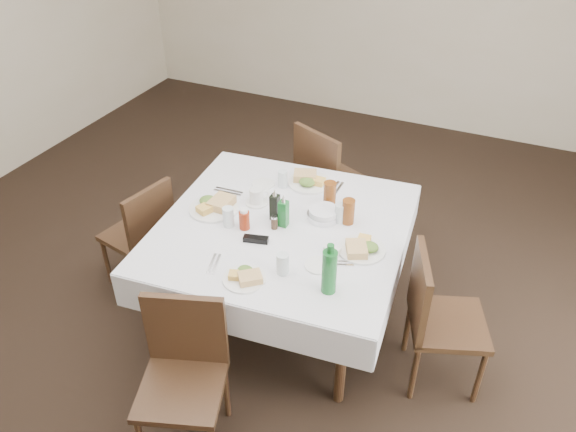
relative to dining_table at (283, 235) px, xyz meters
The scene contains 33 objects.
ground_plane 0.74m from the dining_table, 134.02° to the right, with size 7.00×7.00×0.00m, color black.
room_shell 1.05m from the dining_table, 134.02° to the right, with size 6.04×7.04×2.80m.
dining_table is the anchor object (origin of this frame).
chair_north 0.98m from the dining_table, 94.94° to the left, with size 0.60×0.60×0.95m.
chair_south 0.99m from the dining_table, 95.83° to the right, with size 0.53×0.53×0.87m.
chair_east 0.99m from the dining_table, ahead, with size 0.53×0.53×0.88m.
chair_west 1.02m from the dining_table, behind, with size 0.47×0.47×0.83m.
meal_north 0.51m from the dining_table, 94.32° to the left, with size 0.29×0.29×0.06m.
meal_south 0.53m from the dining_table, 87.00° to the right, with size 0.23×0.23×0.05m.
meal_east 0.52m from the dining_table, ahead, with size 0.27×0.27×0.06m.
meal_west 0.47m from the dining_table, behind, with size 0.31×0.31×0.07m.
side_plate_a 0.48m from the dining_table, 130.28° to the left, with size 0.15×0.15×0.01m.
side_plate_b 0.44m from the dining_table, 38.53° to the right, with size 0.15×0.15×0.01m.
water_n 0.46m from the dining_table, 114.38° to the left, with size 0.06×0.06×0.12m.
water_s 0.46m from the dining_table, 65.16° to the right, with size 0.07×0.07×0.12m.
water_e 0.37m from the dining_table, 30.05° to the left, with size 0.07×0.07×0.12m.
water_w 0.35m from the dining_table, 154.73° to the right, with size 0.07×0.07×0.12m.
iced_tea_a 0.39m from the dining_table, 60.27° to the left, with size 0.08×0.08×0.16m.
iced_tea_b 0.42m from the dining_table, 27.91° to the left, with size 0.08×0.08×0.16m.
bread_basket 0.28m from the dining_table, 39.81° to the left, with size 0.20×0.20×0.07m.
oil_cruet_dark 0.18m from the dining_table, 149.11° to the left, with size 0.05×0.05×0.21m.
oil_cruet_green 0.17m from the dining_table, 13.81° to the right, with size 0.05×0.05×0.22m.
ketchup_bottle 0.26m from the dining_table, 147.24° to the right, with size 0.06×0.06×0.14m.
salt_shaker 0.11m from the dining_table, 167.01° to the right, with size 0.03×0.03×0.07m.
pepper_shaker 0.13m from the dining_table, 119.48° to the right, with size 0.04×0.04×0.09m.
coffee_mug 0.31m from the dining_table, 148.82° to the left, with size 0.14×0.14×0.10m.
sunglasses 0.24m from the dining_table, 108.69° to the right, with size 0.15×0.08×0.03m.
green_bottle 0.66m from the dining_table, 43.10° to the right, with size 0.08×0.08×0.30m.
sugar_caddy 0.40m from the dining_table, 20.43° to the right, with size 0.10×0.06×0.05m.
cutlery_n 0.53m from the dining_table, 72.70° to the left, with size 0.05×0.19×0.01m.
cutlery_s 0.53m from the dining_table, 111.05° to the right, with size 0.08×0.17×0.01m.
cutlery_e 0.48m from the dining_table, 25.66° to the right, with size 0.18×0.10×0.01m.
cutlery_w 0.51m from the dining_table, 158.55° to the left, with size 0.20×0.06×0.01m.
Camera 1 is at (1.32, -2.28, 2.73)m, focal length 35.00 mm.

